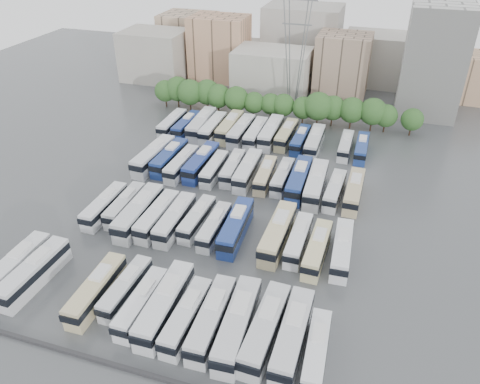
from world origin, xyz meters
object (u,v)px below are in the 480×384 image
(bus_r0_s13, at_px, (317,351))
(bus_r2_s4, at_px, (201,162))
(bus_r2_s6, at_px, (233,168))
(bus_r3_s4, at_px, (230,127))
(bus_r0_s9, at_px, (212,319))
(bus_r1_s4, at_px, (157,216))
(bus_r0_s11, at_px, (265,328))
(bus_r3_s0, at_px, (172,123))
(bus_r1_s1, at_px, (105,206))
(bus_r3_s2, at_px, (202,124))
(bus_r0_s5, at_px, (126,288))
(bus_r1_s3, at_px, (139,212))
(bus_r2_s12, at_px, (335,190))
(bus_r2_s11, at_px, (316,184))
(bus_r0_s4, at_px, (96,290))
(bus_r1_s11, at_px, (298,240))
(bus_r3_s5, at_px, (241,131))
(bus_r0_s7, at_px, (165,304))
(bus_r3_s12, at_px, (346,145))
(electricity_pylon, at_px, (296,35))
(bus_r2_s7, at_px, (248,170))
(bus_r1_s13, at_px, (342,249))
(bus_r1_s12, at_px, (317,249))
(bus_r1_s2, at_px, (125,205))
(bus_r3_s8, at_px, (286,134))
(bus_r2_s8, at_px, (265,175))
(bus_r3_s1, at_px, (187,125))
(bus_r0_s0, at_px, (16,267))
(bus_r1_s10, at_px, (278,233))
(bus_r1_s7, at_px, (214,226))
(bus_r3_s3, at_px, (213,128))
(bus_r2_s5, at_px, (214,169))
(apartment_tower, at_px, (433,61))
(bus_r2_s2, at_px, (170,157))
(bus_r3_s9, at_px, (300,140))
(bus_r0_s10, at_px, (238,324))
(bus_r3_s10, at_px, (315,142))
(bus_r1_s6, at_px, (197,219))
(bus_r0_s8, at_px, (187,316))
(bus_r2_s3, at_px, (182,164))
(bus_r1_s8, at_px, (236,227))
(bus_r2_s1, at_px, (154,156))
(bus_r0_s1, at_px, (34,272))

(bus_r0_s13, relative_size, bus_r2_s4, 0.84)
(bus_r2_s6, xyz_separation_m, bus_r3_s4, (-6.55, 17.57, 0.28))
(bus_r0_s9, height_order, bus_r1_s4, bus_r0_s9)
(bus_r0_s11, height_order, bus_r3_s0, bus_r0_s11)
(bus_r1_s1, height_order, bus_r3_s2, bus_r3_s2)
(bus_r0_s5, distance_m, bus_r1_s4, 16.66)
(bus_r1_s3, distance_m, bus_r2_s12, 34.36)
(bus_r2_s11, distance_m, bus_r3_s0, 40.42)
(bus_r0_s4, xyz_separation_m, bus_r1_s11, (23.27, 18.89, -0.13))
(bus_r3_s5, bearing_deg, bus_r2_s4, -99.44)
(bus_r0_s7, bearing_deg, bus_r3_s12, 71.94)
(electricity_pylon, relative_size, bus_r2_s7, 2.66)
(bus_r1_s13, relative_size, bus_r3_s5, 0.94)
(bus_r0_s13, xyz_separation_m, bus_r1_s12, (-3.05, 18.29, 0.14))
(bus_r1_s2, xyz_separation_m, bus_r3_s0, (-6.75, 33.68, 0.08))
(bus_r3_s4, bearing_deg, bus_r3_s8, 0.50)
(bus_r2_s8, bearing_deg, bus_r3_s4, 123.13)
(bus_r3_s1, bearing_deg, bus_r1_s1, -88.67)
(bus_r0_s0, bearing_deg, bus_r1_s3, 59.34)
(bus_r1_s11, xyz_separation_m, bus_r1_s12, (3.11, -1.46, 0.08))
(bus_r2_s7, bearing_deg, bus_r2_s11, -7.08)
(bus_r0_s5, relative_size, bus_r2_s6, 0.96)
(bus_r1_s2, height_order, bus_r1_s10, bus_r1_s10)
(bus_r1_s11, xyz_separation_m, bus_r3_s1, (-33.20, 34.34, 0.06))
(bus_r1_s7, xyz_separation_m, bus_r3_s3, (-13.34, 35.15, 0.25))
(bus_r0_s13, relative_size, bus_r2_s5, 0.99)
(apartment_tower, bearing_deg, bus_r0_s13, -98.76)
(bus_r1_s7, bearing_deg, bus_r2_s2, 131.16)
(bus_r2_s6, bearing_deg, bus_r3_s3, 119.09)
(bus_r1_s1, bearing_deg, bus_r1_s2, 22.44)
(bus_r0_s0, bearing_deg, bus_r3_s9, 60.36)
(bus_r1_s2, distance_m, bus_r2_s11, 33.84)
(bus_r0_s10, height_order, bus_r1_s11, bus_r0_s10)
(bus_r3_s0, bearing_deg, bus_r3_s10, -0.17)
(bus_r2_s7, distance_m, bus_r2_s8, 3.57)
(bus_r1_s7, xyz_separation_m, bus_r3_s9, (6.69, 35.41, 0.04))
(bus_r1_s6, bearing_deg, bus_r0_s8, -69.55)
(bus_r0_s9, relative_size, bus_r2_s3, 1.08)
(bus_r0_s9, height_order, bus_r3_s0, bus_r0_s9)
(bus_r1_s4, xyz_separation_m, bus_r1_s8, (13.18, 0.93, 0.11))
(bus_r2_s1, height_order, bus_r2_s6, bus_r2_s1)
(bus_r0_s7, bearing_deg, bus_r0_s10, -3.02)
(bus_r2_s2, bearing_deg, bus_r1_s7, -47.73)
(bus_r1_s7, xyz_separation_m, bus_r3_s8, (3.29, 36.75, 0.19))
(bus_r1_s1, height_order, bus_r1_s11, bus_r1_s1)
(bus_r1_s3, bearing_deg, bus_r0_s13, -30.69)
(bus_r0_s5, xyz_separation_m, bus_r3_s8, (9.69, 53.42, 0.18))
(bus_r3_s0, relative_size, bus_r3_s3, 0.95)
(bus_r0_s1, distance_m, bus_r2_s5, 38.14)
(bus_r1_s11, relative_size, bus_r3_s8, 0.93)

